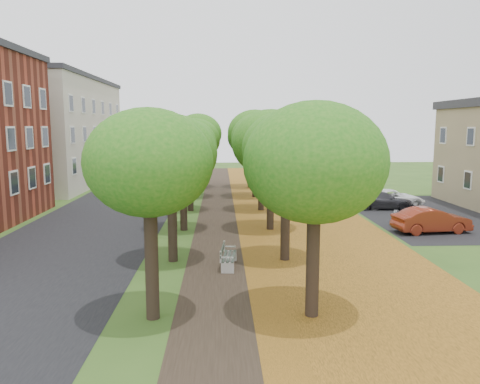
{
  "coord_description": "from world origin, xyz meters",
  "views": [
    {
      "loc": [
        -0.14,
        -13.47,
        5.73
      ],
      "look_at": [
        0.8,
        9.27,
        2.5
      ],
      "focal_mm": 35.0,
      "sensor_mm": 36.0,
      "label": 1
    }
  ],
  "objects": [
    {
      "name": "building_cream",
      "position": [
        -17.0,
        33.0,
        5.21
      ],
      "size": [
        10.3,
        20.3,
        10.4
      ],
      "color": "beige",
      "rests_on": "ground"
    },
    {
      "name": "car_silver",
      "position": [
        11.46,
        11.89,
        0.62
      ],
      "size": [
        3.95,
        2.79,
        1.25
      ],
      "primitive_type": "imported",
      "rotation": [
        0.0,
        0.0,
        1.17
      ],
      "color": "#AAAAAE",
      "rests_on": "ground"
    },
    {
      "name": "footpath",
      "position": [
        0.0,
        15.0,
        0.0
      ],
      "size": [
        3.2,
        70.0,
        0.01
      ],
      "primitive_type": "cube",
      "color": "black",
      "rests_on": "ground"
    },
    {
      "name": "parking_lot",
      "position": [
        13.5,
        16.0,
        0.0
      ],
      "size": [
        9.0,
        16.0,
        0.01
      ],
      "primitive_type": "cube",
      "color": "black",
      "rests_on": "ground"
    },
    {
      "name": "leaf_verge",
      "position": [
        5.0,
        15.0,
        0.01
      ],
      "size": [
        7.5,
        70.0,
        0.01
      ],
      "primitive_type": "cube",
      "color": "#A86A1F",
      "rests_on": "ground"
    },
    {
      "name": "tree_row_east",
      "position": [
        2.6,
        15.0,
        4.73
      ],
      "size": [
        4.0,
        34.0,
        6.46
      ],
      "color": "black",
      "rests_on": "ground"
    },
    {
      "name": "bench",
      "position": [
        0.12,
        5.04,
        0.45
      ],
      "size": [
        0.7,
        1.87,
        0.87
      ],
      "rotation": [
        0.0,
        0.0,
        1.48
      ],
      "color": "#2B362D",
      "rests_on": "ground"
    },
    {
      "name": "street_asphalt",
      "position": [
        -7.5,
        15.0,
        0.0
      ],
      "size": [
        8.0,
        70.0,
        0.01
      ],
      "primitive_type": "cube",
      "color": "black",
      "rests_on": "ground"
    },
    {
      "name": "ground",
      "position": [
        0.0,
        0.0,
        0.0
      ],
      "size": [
        120.0,
        120.0,
        0.0
      ],
      "primitive_type": "plane",
      "color": "#2D4C19",
      "rests_on": "ground"
    },
    {
      "name": "car_white",
      "position": [
        11.92,
        18.69,
        0.64
      ],
      "size": [
        4.81,
        2.56,
        1.29
      ],
      "primitive_type": "imported",
      "rotation": [
        0.0,
        0.0,
        1.66
      ],
      "color": "white",
      "rests_on": "ground"
    },
    {
      "name": "car_red",
      "position": [
        11.23,
        10.84,
        0.68
      ],
      "size": [
        4.25,
        1.92,
        1.35
      ],
      "primitive_type": "imported",
      "rotation": [
        0.0,
        0.0,
        1.69
      ],
      "color": "maroon",
      "rests_on": "ground"
    },
    {
      "name": "tree_row_west",
      "position": [
        -2.2,
        15.0,
        4.73
      ],
      "size": [
        4.0,
        34.0,
        6.46
      ],
      "color": "black",
      "rests_on": "ground"
    },
    {
      "name": "car_grey",
      "position": [
        11.0,
        18.16,
        0.62
      ],
      "size": [
        4.43,
        2.14,
        1.24
      ],
      "primitive_type": "imported",
      "rotation": [
        0.0,
        0.0,
        1.48
      ],
      "color": "#303035",
      "rests_on": "ground"
    }
  ]
}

